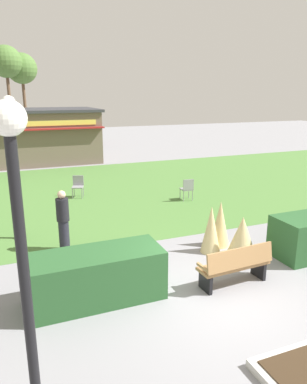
{
  "coord_description": "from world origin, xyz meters",
  "views": [
    {
      "loc": [
        -3.9,
        -5.8,
        4.17
      ],
      "look_at": [
        0.22,
        4.38,
        1.19
      ],
      "focal_mm": 34.09,
      "sensor_mm": 36.0,
      "label": 1
    }
  ],
  "objects_px": {
    "food_kiosk": "(33,135)",
    "cafe_chair_west": "(187,188)",
    "tree_right_bg": "(6,62)",
    "park_bench": "(236,265)",
    "parked_car_center_slot": "(69,137)",
    "tree_left_bg": "(22,69)",
    "cafe_chair_east": "(78,185)",
    "lamppost_near": "(21,248)",
    "lamppost_mid": "(14,152)",
    "person_strolling": "(63,220)"
  },
  "relations": [
    {
      "from": "food_kiosk",
      "to": "cafe_chair_west",
      "type": "height_order",
      "value": "food_kiosk"
    },
    {
      "from": "cafe_chair_west",
      "to": "tree_right_bg",
      "type": "relative_size",
      "value": 0.11
    },
    {
      "from": "park_bench",
      "to": "parked_car_center_slot",
      "type": "xyz_separation_m",
      "value": [
        0.43,
        24.83,
        0.16
      ]
    },
    {
      "from": "tree_right_bg",
      "to": "food_kiosk",
      "type": "bearing_deg",
      "value": -85.68
    },
    {
      "from": "parked_car_center_slot",
      "to": "tree_left_bg",
      "type": "xyz_separation_m",
      "value": [
        -2.88,
        6.48,
        5.69
      ]
    },
    {
      "from": "cafe_chair_east",
      "to": "lamppost_near",
      "type": "bearing_deg",
      "value": -103.14
    },
    {
      "from": "lamppost_mid",
      "to": "food_kiosk",
      "type": "distance_m",
      "value": 13.23
    },
    {
      "from": "lamppost_mid",
      "to": "person_strolling",
      "type": "distance_m",
      "value": 2.42
    },
    {
      "from": "tree_left_bg",
      "to": "tree_right_bg",
      "type": "distance_m",
      "value": 1.82
    },
    {
      "from": "park_bench",
      "to": "cafe_chair_east",
      "type": "bearing_deg",
      "value": 102.36
    },
    {
      "from": "food_kiosk",
      "to": "tree_right_bg",
      "type": "relative_size",
      "value": 0.96
    },
    {
      "from": "tree_left_bg",
      "to": "lamppost_near",
      "type": "bearing_deg",
      "value": -93.35
    },
    {
      "from": "food_kiosk",
      "to": "person_strolling",
      "type": "distance_m",
      "value": 14.47
    },
    {
      "from": "parked_car_center_slot",
      "to": "cafe_chair_east",
      "type": "bearing_deg",
      "value": -98.06
    },
    {
      "from": "park_bench",
      "to": "person_strolling",
      "type": "height_order",
      "value": "person_strolling"
    },
    {
      "from": "cafe_chair_west",
      "to": "parked_car_center_slot",
      "type": "height_order",
      "value": "parked_car_center_slot"
    },
    {
      "from": "park_bench",
      "to": "tree_left_bg",
      "type": "distance_m",
      "value": 31.94
    },
    {
      "from": "tree_left_bg",
      "to": "cafe_chair_east",
      "type": "bearing_deg",
      "value": -88.56
    },
    {
      "from": "lamppost_near",
      "to": "parked_car_center_slot",
      "type": "relative_size",
      "value": 0.97
    },
    {
      "from": "parked_car_center_slot",
      "to": "tree_left_bg",
      "type": "distance_m",
      "value": 9.09
    },
    {
      "from": "park_bench",
      "to": "cafe_chair_west",
      "type": "height_order",
      "value": "park_bench"
    },
    {
      "from": "park_bench",
      "to": "person_strolling",
      "type": "xyz_separation_m",
      "value": [
        -3.24,
        3.37,
        0.38
      ]
    },
    {
      "from": "lamppost_mid",
      "to": "lamppost_near",
      "type": "bearing_deg",
      "value": -91.06
    },
    {
      "from": "food_kiosk",
      "to": "tree_left_bg",
      "type": "distance_m",
      "value": 14.3
    },
    {
      "from": "lamppost_near",
      "to": "lamppost_mid",
      "type": "bearing_deg",
      "value": 88.94
    },
    {
      "from": "cafe_chair_east",
      "to": "tree_right_bg",
      "type": "height_order",
      "value": "tree_right_bg"
    },
    {
      "from": "lamppost_near",
      "to": "tree_left_bg",
      "type": "height_order",
      "value": "tree_left_bg"
    },
    {
      "from": "park_bench",
      "to": "lamppost_mid",
      "type": "height_order",
      "value": "lamppost_mid"
    },
    {
      "from": "cafe_chair_east",
      "to": "person_strolling",
      "type": "height_order",
      "value": "person_strolling"
    },
    {
      "from": "lamppost_near",
      "to": "tree_left_bg",
      "type": "relative_size",
      "value": 0.53
    },
    {
      "from": "lamppost_mid",
      "to": "parked_car_center_slot",
      "type": "bearing_deg",
      "value": 76.81
    },
    {
      "from": "cafe_chair_west",
      "to": "cafe_chair_east",
      "type": "bearing_deg",
      "value": 151.19
    },
    {
      "from": "lamppost_near",
      "to": "cafe_chair_east",
      "type": "bearing_deg",
      "value": 76.86
    },
    {
      "from": "person_strolling",
      "to": "park_bench",
      "type": "bearing_deg",
      "value": 8.58
    },
    {
      "from": "tree_left_bg",
      "to": "park_bench",
      "type": "bearing_deg",
      "value": -85.53
    },
    {
      "from": "cafe_chair_east",
      "to": "parked_car_center_slot",
      "type": "distance_m",
      "value": 16.44
    },
    {
      "from": "lamppost_mid",
      "to": "cafe_chair_east",
      "type": "distance_m",
      "value": 5.0
    },
    {
      "from": "lamppost_mid",
      "to": "tree_right_bg",
      "type": "distance_m",
      "value": 25.82
    },
    {
      "from": "park_bench",
      "to": "cafe_chair_west",
      "type": "xyz_separation_m",
      "value": [
        2.07,
        6.38,
        0.05
      ]
    },
    {
      "from": "food_kiosk",
      "to": "parked_car_center_slot",
      "type": "distance_m",
      "value": 7.81
    },
    {
      "from": "lamppost_mid",
      "to": "tree_right_bg",
      "type": "bearing_deg",
      "value": 88.86
    },
    {
      "from": "cafe_chair_east",
      "to": "lamppost_mid",
      "type": "bearing_deg",
      "value": -122.0
    },
    {
      "from": "lamppost_mid",
      "to": "park_bench",
      "type": "bearing_deg",
      "value": -47.56
    },
    {
      "from": "cafe_chair_east",
      "to": "tree_right_bg",
      "type": "relative_size",
      "value": 0.11
    },
    {
      "from": "lamppost_mid",
      "to": "cafe_chair_east",
      "type": "bearing_deg",
      "value": 58.0
    },
    {
      "from": "lamppost_near",
      "to": "parked_car_center_slot",
      "type": "distance_m",
      "value": 27.67
    },
    {
      "from": "lamppost_mid",
      "to": "cafe_chair_east",
      "type": "relative_size",
      "value": 4.63
    },
    {
      "from": "lamppost_mid",
      "to": "person_strolling",
      "type": "xyz_separation_m",
      "value": [
        1.05,
        -1.32,
        -1.74
      ]
    },
    {
      "from": "cafe_chair_west",
      "to": "food_kiosk",
      "type": "bearing_deg",
      "value": 113.3
    },
    {
      "from": "lamppost_near",
      "to": "cafe_chair_west",
      "type": "distance_m",
      "value": 11.07
    }
  ]
}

